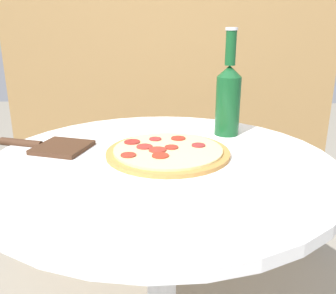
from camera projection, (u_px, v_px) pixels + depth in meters
name	position (u px, v px, depth m)	size (l,w,h in m)	color
table	(161.00, 228.00, 0.97)	(0.85, 0.85, 0.72)	white
fence_panel	(169.00, 98.00, 1.64)	(1.41, 0.04, 1.43)	olive
pizza	(168.00, 152.00, 0.94)	(0.31, 0.31, 0.02)	#B77F3D
beer_bottle	(228.00, 96.00, 1.07)	(0.07, 0.07, 0.30)	#144C23
pizza_paddle	(52.00, 146.00, 0.98)	(0.26, 0.16, 0.02)	#422819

